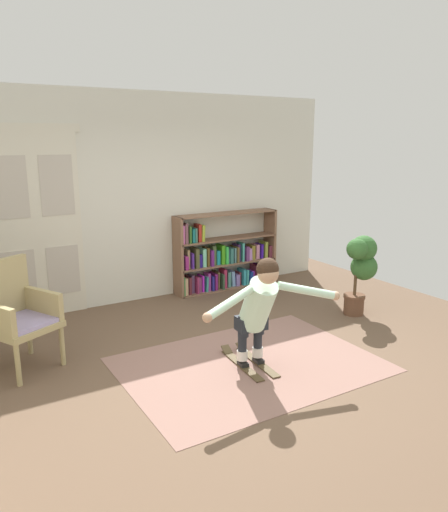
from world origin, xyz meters
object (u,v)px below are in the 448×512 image
wicker_chair (16,313)px  potted_plant (361,265)px  person_skier (259,304)px  skis_pair (248,361)px  bookshelf (223,259)px

wicker_chair → potted_plant: size_ratio=1.05×
wicker_chair → person_skier: (2.01, -1.33, 0.13)m
person_skier → wicker_chair: bearing=146.5°
wicker_chair → skis_pair: (2.03, -1.13, -0.56)m
skis_pair → bookshelf: bearing=64.9°
wicker_chair → person_skier: person_skier is taller
potted_plant → skis_pair: potted_plant is taller
wicker_chair → person_skier: 2.42m
bookshelf → wicker_chair: bookshelf is taller
wicker_chair → skis_pair: bearing=-29.2°
bookshelf → skis_pair: 2.69m
person_skier → skis_pair: bearing=85.1°
bookshelf → person_skier: person_skier is taller
potted_plant → person_skier: size_ratio=0.72×
wicker_chair → potted_plant: (4.12, -0.63, 0.09)m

